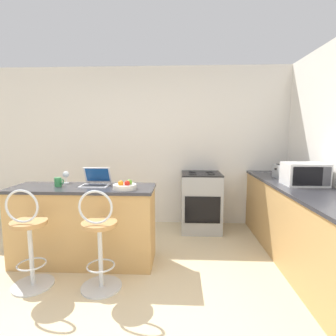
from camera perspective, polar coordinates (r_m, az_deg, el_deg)
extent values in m
plane|color=beige|center=(2.60, -15.03, -28.42)|extent=(20.00, 20.00, 0.00)
cube|color=silver|center=(4.45, -6.23, 4.64)|extent=(12.00, 0.06, 2.60)
cube|color=tan|center=(3.30, -17.74, -11.96)|extent=(1.62, 0.54, 0.88)
cube|color=#333338|center=(3.18, -18.07, -4.20)|extent=(1.65, 0.57, 0.03)
cube|color=tan|center=(3.44, 27.84, -11.71)|extent=(0.63, 2.86, 0.88)
cube|color=#333338|center=(3.32, 28.32, -4.25)|extent=(0.66, 2.89, 0.03)
cylinder|color=silver|center=(3.19, -27.26, -21.65)|extent=(0.40, 0.40, 0.02)
cylinder|color=silver|center=(3.05, -27.63, -16.37)|extent=(0.04, 0.04, 0.63)
torus|color=silver|center=(3.09, -27.51, -18.04)|extent=(0.28, 0.28, 0.02)
cylinder|color=#B7844C|center=(2.94, -28.02, -10.48)|extent=(0.34, 0.34, 0.04)
torus|color=silver|center=(2.81, -29.23, -7.30)|extent=(0.32, 0.02, 0.32)
cylinder|color=silver|center=(2.93, -14.27, -23.74)|extent=(0.40, 0.40, 0.02)
cylinder|color=silver|center=(2.78, -14.49, -18.09)|extent=(0.04, 0.04, 0.63)
torus|color=silver|center=(2.82, -14.42, -19.89)|extent=(0.28, 0.28, 0.02)
cylinder|color=#B7844C|center=(2.66, -14.73, -11.69)|extent=(0.34, 0.34, 0.04)
torus|color=silver|center=(2.52, -15.51, -8.26)|extent=(0.32, 0.02, 0.32)
cube|color=silver|center=(3.17, -15.70, -3.75)|extent=(0.32, 0.22, 0.01)
cube|color=black|center=(3.15, -15.79, -3.69)|extent=(0.27, 0.12, 0.00)
cube|color=silver|center=(3.26, -15.08, -1.47)|extent=(0.32, 0.10, 0.19)
cube|color=#19478C|center=(3.26, -15.11, -1.44)|extent=(0.28, 0.08, 0.16)
cube|color=white|center=(3.48, 27.57, -1.18)|extent=(0.46, 0.33, 0.27)
cube|color=black|center=(3.32, 28.13, -1.61)|extent=(0.32, 0.01, 0.21)
cube|color=#4C4C51|center=(3.41, 31.28, -1.58)|extent=(0.09, 0.01, 0.21)
cube|color=#9EA3A8|center=(3.91, 23.67, -0.73)|extent=(0.17, 0.32, 0.18)
cube|color=black|center=(3.89, 23.27, 0.63)|extent=(0.04, 0.22, 0.00)
cube|color=black|center=(3.91, 24.22, 0.62)|extent=(0.04, 0.22, 0.00)
cube|color=black|center=(3.87, 22.36, -0.19)|extent=(0.02, 0.02, 0.02)
cube|color=#9EA3A8|center=(4.19, 7.18, -7.40)|extent=(0.61, 0.60, 0.89)
cube|color=black|center=(3.91, 7.52, -9.05)|extent=(0.52, 0.01, 0.40)
cube|color=black|center=(4.10, 7.28, -1.23)|extent=(0.61, 0.60, 0.02)
cylinder|color=black|center=(3.97, 5.46, -1.29)|extent=(0.11, 0.11, 0.01)
cylinder|color=black|center=(3.99, 9.38, -1.30)|extent=(0.11, 0.11, 0.01)
cylinder|color=black|center=(4.21, 5.30, -0.79)|extent=(0.11, 0.11, 0.01)
cylinder|color=black|center=(4.23, 9.01, -0.81)|extent=(0.11, 0.11, 0.01)
cylinder|color=silver|center=(3.48, -21.25, -3.03)|extent=(0.06, 0.06, 0.00)
cylinder|color=silver|center=(3.47, -21.28, -2.40)|extent=(0.01, 0.01, 0.07)
sphere|color=silver|center=(3.46, -21.34, -1.28)|extent=(0.08, 0.08, 0.08)
cylinder|color=#338447|center=(3.29, -22.83, -2.84)|extent=(0.08, 0.08, 0.10)
torus|color=#338447|center=(3.26, -22.01, -2.77)|extent=(0.01, 0.07, 0.07)
cylinder|color=silver|center=(2.92, -9.40, -4.06)|extent=(0.26, 0.26, 0.05)
sphere|color=red|center=(2.86, -8.88, -3.32)|extent=(0.06, 0.06, 0.06)
sphere|color=orange|center=(2.88, -10.24, -3.31)|extent=(0.06, 0.06, 0.06)
sphere|color=#66B233|center=(2.92, -8.42, -3.11)|extent=(0.06, 0.06, 0.06)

